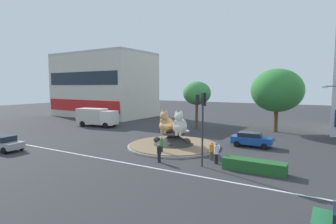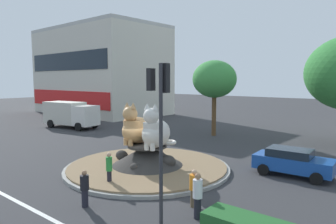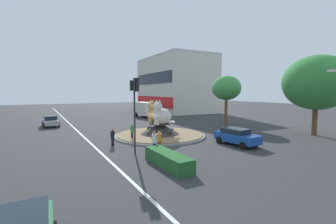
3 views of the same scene
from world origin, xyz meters
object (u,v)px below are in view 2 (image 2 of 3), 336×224
broadleaf_tree_behind_island (214,79)px  pedestrian_orange_shirt (194,188)px  delivery_box_truck (70,114)px  shophouse_block (100,71)px  parked_car_right (293,162)px  cat_statue_calico (136,128)px  pedestrian_green_shirt (109,168)px  pedestrian_black_shirt (85,188)px  cat_statue_white (155,132)px  pedestrian_white_shirt (198,195)px  traffic_light_mast (161,109)px

broadleaf_tree_behind_island → pedestrian_orange_shirt: (8.16, -15.25, -4.54)m
delivery_box_truck → shophouse_block: bearing=121.5°
parked_car_right → delivery_box_truck: delivery_box_truck is taller
cat_statue_calico → pedestrian_green_shirt: size_ratio=1.52×
pedestrian_black_shirt → delivery_box_truck: size_ratio=0.23×
broadleaf_tree_behind_island → pedestrian_green_shirt: broadleaf_tree_behind_island is taller
cat_statue_white → pedestrian_green_shirt: size_ratio=1.67×
pedestrian_black_shirt → pedestrian_orange_shirt: 4.61m
cat_statue_white → pedestrian_white_shirt: cat_statue_white is taller
pedestrian_green_shirt → shophouse_block: bearing=-127.5°
traffic_light_mast → broadleaf_tree_behind_island: size_ratio=0.83×
cat_statue_calico → pedestrian_white_shirt: size_ratio=1.47×
traffic_light_mast → pedestrian_black_shirt: size_ratio=3.77×
parked_car_right → pedestrian_orange_shirt: bearing=-107.6°
pedestrian_black_shirt → pedestrian_white_shirt: 4.79m
cat_statue_calico → pedestrian_white_shirt: cat_statue_calico is taller
pedestrian_orange_shirt → delivery_box_truck: bearing=72.7°
delivery_box_truck → pedestrian_black_shirt: bearing=-39.8°
pedestrian_green_shirt → delivery_box_truck: 20.79m
pedestrian_black_shirt → broadleaf_tree_behind_island: bearing=72.5°
pedestrian_green_shirt → parked_car_right: 10.07m
shophouse_block → parked_car_right: bearing=-20.5°
pedestrian_white_shirt → parked_car_right: (1.08, 7.89, -0.14)m
pedestrian_orange_shirt → parked_car_right: size_ratio=0.38×
cat_statue_white → traffic_light_mast: (4.42, -4.71, 1.89)m
traffic_light_mast → pedestrian_white_shirt: 3.67m
delivery_box_truck → pedestrian_green_shirt: bearing=-36.1°
cat_statue_calico → delivery_box_truck: cat_statue_calico is taller
cat_statue_white → shophouse_block: size_ratio=0.13×
cat_statue_white → broadleaf_tree_behind_island: 13.50m
cat_statue_white → delivery_box_truck: bearing=-124.3°
pedestrian_white_shirt → delivery_box_truck: 25.85m
pedestrian_green_shirt → parked_car_right: bearing=139.9°
shophouse_block → broadleaf_tree_behind_island: bearing=-12.3°
cat_statue_calico → cat_statue_white: size_ratio=0.91×
broadleaf_tree_behind_island → pedestrian_green_shirt: bearing=-77.9°
cat_statue_white → shophouse_block: 34.68m
pedestrian_orange_shirt → shophouse_block: bearing=61.6°
delivery_box_truck → broadleaf_tree_behind_island: bearing=14.1°
traffic_light_mast → pedestrian_white_shirt: traffic_light_mast is taller
broadleaf_tree_behind_island → delivery_box_truck: bearing=-158.3°
cat_statue_calico → delivery_box_truck: 18.10m
traffic_light_mast → pedestrian_green_shirt: bearing=69.3°
pedestrian_black_shirt → pedestrian_green_shirt: (-1.17, 2.32, 0.11)m
pedestrian_green_shirt → delivery_box_truck: bearing=-117.8°
cat_statue_white → shophouse_block: bearing=-138.1°
traffic_light_mast → pedestrian_orange_shirt: bearing=-4.3°
shophouse_block → delivery_box_truck: size_ratio=3.11×
parked_car_right → pedestrian_black_shirt: bearing=-121.6°
pedestrian_white_shirt → pedestrian_green_shirt: 5.50m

